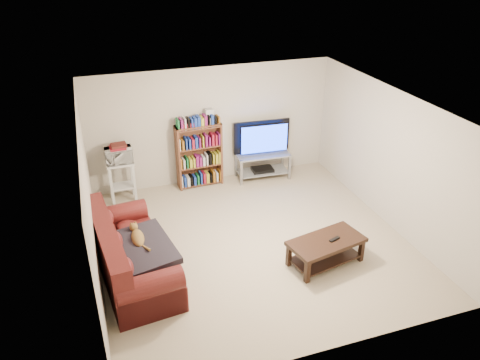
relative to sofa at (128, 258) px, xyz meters
name	(u,v)px	position (x,y,z in m)	size (l,w,h in m)	color
floor	(253,242)	(2.08, 0.25, -0.33)	(5.00, 5.00, 0.00)	#C2B090
ceiling	(255,106)	(2.08, 0.25, 2.07)	(5.00, 5.00, 0.00)	white
wall_back	(212,125)	(2.08, 2.75, 0.87)	(5.00, 5.00, 0.00)	beige
wall_front	(330,275)	(2.08, -2.25, 0.87)	(5.00, 5.00, 0.00)	beige
wall_left	(90,204)	(-0.42, 0.25, 0.87)	(5.00, 5.00, 0.00)	beige
wall_right	(390,158)	(4.58, 0.25, 0.87)	(5.00, 5.00, 0.00)	beige
sofa	(128,258)	(0.00, 0.00, 0.00)	(1.18, 2.29, 0.94)	#5A1817
blanket	(142,248)	(0.20, -0.13, 0.22)	(0.85, 1.10, 0.10)	black
cat	(138,238)	(0.18, 0.07, 0.28)	(0.24, 0.60, 0.18)	brown
coffee_table	(326,247)	(2.96, -0.64, -0.03)	(1.28, 0.82, 0.43)	black
remote	(334,239)	(3.08, -0.67, 0.11)	(0.19, 0.05, 0.02)	black
tv_stand	(263,162)	(3.08, 2.45, 0.05)	(1.14, 0.56, 0.56)	#999EA3
television	(263,138)	(3.08, 2.45, 0.57)	(1.20, 0.16, 0.69)	black
dvd_player	(262,169)	(3.08, 2.45, -0.14)	(0.45, 0.31, 0.06)	black
bookshelf	(199,154)	(1.74, 2.55, 0.35)	(0.93, 0.33, 1.33)	brown
shelf_clutter	(202,119)	(1.84, 2.57, 1.10)	(0.68, 0.23, 0.28)	silver
microwave_stand	(121,176)	(0.17, 2.42, 0.19)	(0.52, 0.38, 0.81)	silver
microwave	(119,155)	(0.17, 2.42, 0.62)	(0.50, 0.34, 0.28)	silver
game_boxes	(118,147)	(0.17, 2.42, 0.78)	(0.30, 0.26, 0.05)	maroon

